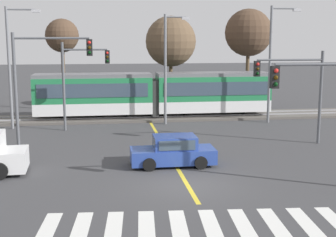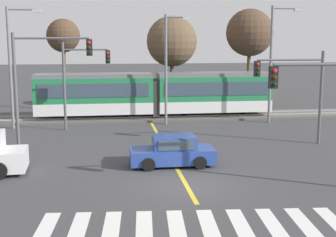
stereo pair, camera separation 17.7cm
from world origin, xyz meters
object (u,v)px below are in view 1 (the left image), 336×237
object	(u,v)px
traffic_light_mid_right	(297,83)
street_lamp_east	(273,57)
bare_tree_east	(171,42)
traffic_light_far_left	(79,73)
light_rail_tram	(154,93)
bare_tree_west	(62,37)
sedan_crossing	(173,152)
traffic_light_mid_left	(41,73)
traffic_light_near_right	(325,100)
bare_tree_far_east	(249,33)
street_lamp_west	(12,60)
street_lamp_centre	(168,63)

from	to	relation	value
traffic_light_mid_right	street_lamp_east	size ratio (longest dim) A/B	0.64
street_lamp_east	bare_tree_east	bearing A→B (deg)	134.39
traffic_light_far_left	traffic_light_mid_right	bearing A→B (deg)	-25.90
light_rail_tram	bare_tree_west	world-z (taller)	bare_tree_west
sedan_crossing	traffic_light_mid_left	size ratio (longest dim) A/B	0.64
traffic_light_mid_left	traffic_light_mid_right	size ratio (longest dim) A/B	1.19
light_rail_tram	traffic_light_near_right	world-z (taller)	traffic_light_near_right
traffic_light_far_left	traffic_light_mid_left	bearing A→B (deg)	-104.91
traffic_light_mid_left	street_lamp_east	xyz separation A→B (m)	(15.89, 7.55, 0.49)
bare_tree_east	bare_tree_far_east	bearing A→B (deg)	2.33
bare_tree_west	street_lamp_west	bearing A→B (deg)	-108.47
traffic_light_mid_left	bare_tree_west	size ratio (longest dim) A/B	0.83
street_lamp_east	traffic_light_near_right	bearing A→B (deg)	-102.88
traffic_light_near_right	traffic_light_mid_left	bearing A→B (deg)	146.82
traffic_light_near_right	street_lamp_west	distance (m)	21.85
light_rail_tram	bare_tree_west	size ratio (longest dim) A/B	2.32
traffic_light_near_right	traffic_light_mid_right	world-z (taller)	traffic_light_near_right
street_lamp_east	bare_tree_west	bearing A→B (deg)	152.36
traffic_light_far_left	street_lamp_east	xyz separation A→B (m)	(14.17, 1.08, 0.99)
traffic_light_far_left	street_lamp_centre	bearing A→B (deg)	13.00
light_rail_tram	street_lamp_east	world-z (taller)	street_lamp_east
light_rail_tram	sedan_crossing	bearing A→B (deg)	-92.52
traffic_light_mid_left	traffic_light_far_left	bearing A→B (deg)	75.09
street_lamp_centre	bare_tree_far_east	size ratio (longest dim) A/B	0.90
traffic_light_near_right	bare_tree_east	distance (m)	22.76
traffic_light_far_left	street_lamp_centre	size ratio (longest dim) A/B	0.75
traffic_light_mid_right	light_rail_tram	bearing A→B (deg)	125.29
sedan_crossing	street_lamp_centre	xyz separation A→B (m)	(1.34, 11.49, 3.84)
street_lamp_east	light_rail_tram	bearing A→B (deg)	160.55
light_rail_tram	street_lamp_west	world-z (taller)	street_lamp_west
traffic_light_mid_right	bare_tree_east	distance (m)	15.38
street_lamp_west	traffic_light_near_right	bearing A→B (deg)	-45.98
street_lamp_east	street_lamp_west	bearing A→B (deg)	179.74
bare_tree_east	bare_tree_west	bearing A→B (deg)	170.57
sedan_crossing	street_lamp_east	size ratio (longest dim) A/B	0.49
bare_tree_west	bare_tree_far_east	xyz separation A→B (m)	(16.31, -1.26, 0.32)
light_rail_tram	street_lamp_centre	world-z (taller)	street_lamp_centre
traffic_light_far_left	street_lamp_west	size ratio (longest dim) A/B	0.72
traffic_light_mid_right	bare_tree_far_east	distance (m)	14.88
traffic_light_far_left	bare_tree_far_east	size ratio (longest dim) A/B	0.68
light_rail_tram	traffic_light_mid_left	bearing A→B (deg)	-124.67
sedan_crossing	bare_tree_west	xyz separation A→B (m)	(-6.77, 19.48, 5.75)
street_lamp_centre	street_lamp_east	world-z (taller)	street_lamp_east
bare_tree_west	bare_tree_east	bearing A→B (deg)	-9.43
traffic_light_far_left	traffic_light_mid_left	xyz separation A→B (m)	(-1.72, -6.48, 0.50)
light_rail_tram	traffic_light_far_left	distance (m)	7.19
traffic_light_mid_right	street_lamp_centre	size ratio (longest dim) A/B	0.70
light_rail_tram	traffic_light_far_left	size ratio (longest dim) A/B	3.06
bare_tree_far_east	traffic_light_far_left	bearing A→B (deg)	-150.58
traffic_light_far_left	bare_tree_west	bearing A→B (deg)	100.81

